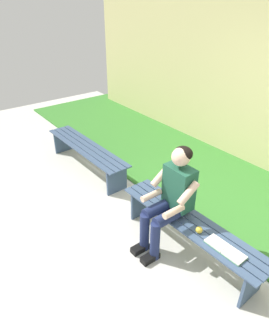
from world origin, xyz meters
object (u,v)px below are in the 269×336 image
(bench_near, at_px, (189,228))
(book_open, at_px, (225,249))
(person_seated, at_px, (171,196))
(apple, at_px, (199,230))
(bench_far, at_px, (86,151))

(bench_near, relative_size, book_open, 4.53)
(bench_near, xyz_separation_m, person_seated, (0.23, 0.10, 0.34))
(apple, bearing_deg, book_open, -176.30)
(person_seated, bearing_deg, bench_near, -156.56)
(apple, distance_m, book_open, 0.32)
(bench_near, bearing_deg, bench_far, -0.00)
(person_seated, height_order, book_open, person_seated)
(person_seated, distance_m, apple, 0.46)
(bench_near, distance_m, bench_far, 2.31)
(bench_far, height_order, book_open, book_open)
(bench_near, distance_m, person_seated, 0.42)
(bench_far, bearing_deg, apple, 178.63)
(book_open, bearing_deg, bench_near, -5.77)
(bench_far, xyz_separation_m, person_seated, (-2.08, 0.10, 0.34))
(bench_near, xyz_separation_m, book_open, (-0.50, 0.04, 0.11))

